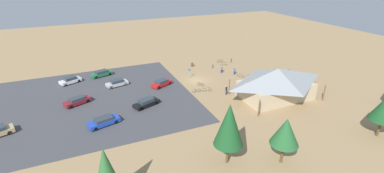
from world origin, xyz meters
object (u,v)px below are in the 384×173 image
at_px(bicycle_silver_lone_east, 261,77).
at_px(bicycle_orange_trailside, 224,64).
at_px(bicycle_orange_yard_front, 250,76).
at_px(car_black_inner_stall, 146,102).
at_px(bicycle_white_edge_south, 213,66).
at_px(car_maroon_back_corner, 77,101).
at_px(car_silver_by_curb, 117,83).
at_px(bicycle_purple_yard_right, 252,79).
at_px(bicycle_green_front_row, 244,81).
at_px(bicycle_teal_edge_north, 197,91).
at_px(visitor_by_pavilion, 222,69).
at_px(visitor_crossing_yard, 235,71).
at_px(bike_pavilion, 277,82).
at_px(car_blue_far_end, 104,121).
at_px(pine_far_west, 229,125).
at_px(bicycle_red_lone_west, 201,84).
at_px(pine_west, 106,168).
at_px(car_red_end_stall, 162,83).
at_px(pine_mideast, 286,132).
at_px(car_green_aisle_side, 102,73).
at_px(bicycle_blue_by_bin, 231,61).
at_px(trash_bin, 192,65).
at_px(bicycle_black_near_sign, 220,61).
at_px(car_white_front_row, 70,80).
at_px(bicycle_white_back_row, 241,75).
at_px(visitor_at_bikes, 226,90).
at_px(lot_sign, 189,72).
at_px(bicycle_yellow_mid_cluster, 207,90).

distance_m(bicycle_silver_lone_east, bicycle_orange_trailside, 11.77).
xyz_separation_m(bicycle_orange_yard_front, car_black_inner_stall, (25.09, 4.20, 0.38)).
height_order(bicycle_orange_yard_front, bicycle_white_edge_south, bicycle_white_edge_south).
relative_size(car_maroon_back_corner, car_silver_by_curb, 1.04).
bearing_deg(bicycle_purple_yard_right, bicycle_green_front_row, -0.21).
height_order(bicycle_teal_edge_north, visitor_by_pavilion, visitor_by_pavilion).
bearing_deg(visitor_crossing_yard, bike_pavilion, 92.71).
relative_size(bicycle_orange_yard_front, car_maroon_back_corner, 0.35).
bearing_deg(car_blue_far_end, visitor_by_pavilion, -155.44).
relative_size(bicycle_silver_lone_east, visitor_by_pavilion, 0.96).
height_order(pine_far_west, bicycle_red_lone_west, pine_far_west).
height_order(bicycle_green_front_row, car_silver_by_curb, car_silver_by_curb).
bearing_deg(pine_west, car_blue_far_end, -94.54).
height_order(bicycle_purple_yard_right, car_red_end_stall, car_red_end_stall).
distance_m(pine_far_west, car_blue_far_end, 20.83).
height_order(pine_west, car_maroon_back_corner, pine_west).
height_order(visitor_by_pavilion, visitor_crossing_yard, visitor_crossing_yard).
bearing_deg(visitor_by_pavilion, bicycle_red_lone_west, 32.88).
bearing_deg(pine_far_west, visitor_by_pavilion, -118.19).
distance_m(pine_mideast, car_maroon_back_corner, 35.89).
bearing_deg(car_green_aisle_side, bicycle_blue_by_bin, 174.77).
xyz_separation_m(trash_bin, car_silver_by_curb, (19.31, 4.96, 0.28)).
bearing_deg(visitor_crossing_yard, car_red_end_stall, -1.13).
relative_size(bicycle_blue_by_bin, visitor_crossing_yard, 0.79).
bearing_deg(bicycle_purple_yard_right, trash_bin, -59.23).
height_order(bicycle_black_near_sign, car_silver_by_curb, car_silver_by_curb).
relative_size(pine_far_west, car_white_front_row, 1.79).
bearing_deg(visitor_crossing_yard, bicycle_black_near_sign, -97.36).
xyz_separation_m(car_silver_by_curb, car_blue_far_end, (4.47, 14.81, -0.01)).
height_order(bicycle_silver_lone_east, car_maroon_back_corner, car_maroon_back_corner).
bearing_deg(bicycle_white_edge_south, bicycle_black_near_sign, -142.65).
bearing_deg(bicycle_white_back_row, bicycle_teal_edge_north, 15.57).
bearing_deg(visitor_by_pavilion, bicycle_teal_edge_north, 37.60).
height_order(pine_mideast, visitor_at_bikes, pine_mideast).
bearing_deg(bicycle_teal_edge_north, trash_bin, -110.32).
bearing_deg(bicycle_silver_lone_east, car_green_aisle_side, -26.26).
distance_m(bicycle_green_front_row, car_green_aisle_side, 31.88).
bearing_deg(bicycle_white_back_row, bicycle_orange_yard_front, 150.01).
bearing_deg(bicycle_black_near_sign, bicycle_teal_edge_north, 47.42).
height_order(bicycle_purple_yard_right, car_green_aisle_side, car_green_aisle_side).
bearing_deg(bicycle_green_front_row, lot_sign, -36.05).
distance_m(pine_far_west, bicycle_black_near_sign, 40.02).
height_order(bicycle_white_back_row, car_black_inner_stall, car_black_inner_stall).
relative_size(bicycle_green_front_row, visitor_crossing_yard, 0.82).
bearing_deg(bicycle_yellow_mid_cluster, pine_far_west, 70.10).
distance_m(lot_sign, visitor_at_bikes, 11.30).
xyz_separation_m(bicycle_red_lone_west, car_maroon_back_corner, (23.94, -1.35, 0.36)).
bearing_deg(bicycle_orange_trailside, car_blue_far_end, 28.91).
bearing_deg(bicycle_orange_yard_front, bicycle_green_front_row, 31.48).
bearing_deg(car_maroon_back_corner, bicycle_red_lone_west, 176.77).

